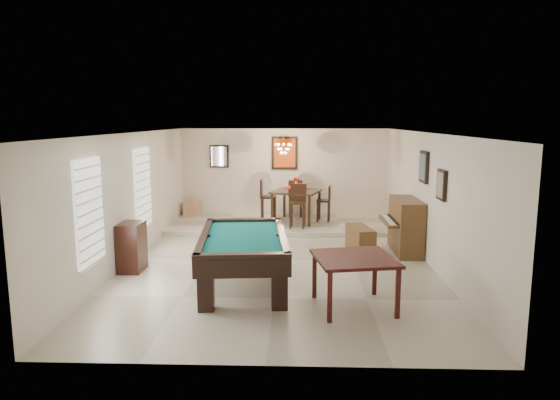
# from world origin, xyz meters

# --- Properties ---
(ground_plane) EXTENTS (6.00, 9.00, 0.02)m
(ground_plane) POSITION_xyz_m (0.00, 0.00, -0.01)
(ground_plane) COLOR beige
(wall_back) EXTENTS (6.00, 0.04, 2.60)m
(wall_back) POSITION_xyz_m (0.00, 4.50, 1.30)
(wall_back) COLOR silver
(wall_back) RESTS_ON ground_plane
(wall_front) EXTENTS (6.00, 0.04, 2.60)m
(wall_front) POSITION_xyz_m (0.00, -4.50, 1.30)
(wall_front) COLOR silver
(wall_front) RESTS_ON ground_plane
(wall_left) EXTENTS (0.04, 9.00, 2.60)m
(wall_left) POSITION_xyz_m (-3.00, 0.00, 1.30)
(wall_left) COLOR silver
(wall_left) RESTS_ON ground_plane
(wall_right) EXTENTS (0.04, 9.00, 2.60)m
(wall_right) POSITION_xyz_m (3.00, 0.00, 1.30)
(wall_right) COLOR silver
(wall_right) RESTS_ON ground_plane
(ceiling) EXTENTS (6.00, 9.00, 0.04)m
(ceiling) POSITION_xyz_m (0.00, 0.00, 2.60)
(ceiling) COLOR white
(ceiling) RESTS_ON wall_back
(dining_step) EXTENTS (6.00, 2.50, 0.12)m
(dining_step) POSITION_xyz_m (0.00, 3.25, 0.06)
(dining_step) COLOR beige
(dining_step) RESTS_ON ground_plane
(window_left_front) EXTENTS (0.06, 1.00, 1.70)m
(window_left_front) POSITION_xyz_m (-2.97, -2.20, 1.40)
(window_left_front) COLOR white
(window_left_front) RESTS_ON wall_left
(window_left_rear) EXTENTS (0.06, 1.00, 1.70)m
(window_left_rear) POSITION_xyz_m (-2.97, 0.60, 1.40)
(window_left_rear) COLOR white
(window_left_rear) RESTS_ON wall_left
(pool_table) EXTENTS (1.69, 2.79, 0.89)m
(pool_table) POSITION_xyz_m (-0.55, -1.69, 0.44)
(pool_table) COLOR black
(pool_table) RESTS_ON ground_plane
(square_table) EXTENTS (1.35, 1.35, 0.80)m
(square_table) POSITION_xyz_m (1.24, -2.61, 0.40)
(square_table) COLOR #340F0D
(square_table) RESTS_ON ground_plane
(upright_piano) EXTENTS (0.79, 1.40, 1.17)m
(upright_piano) POSITION_xyz_m (2.59, 0.68, 0.58)
(upright_piano) COLOR brown
(upright_piano) RESTS_ON ground_plane
(piano_bench) EXTENTS (0.57, 1.04, 0.55)m
(piano_bench) POSITION_xyz_m (1.75, 0.69, 0.27)
(piano_bench) COLOR brown
(piano_bench) RESTS_ON ground_plane
(apothecary_chest) EXTENTS (0.41, 0.62, 0.93)m
(apothecary_chest) POSITION_xyz_m (-2.77, -0.85, 0.47)
(apothecary_chest) COLOR black
(apothecary_chest) RESTS_ON ground_plane
(dining_table) EXTENTS (1.47, 1.47, 0.97)m
(dining_table) POSITION_xyz_m (0.35, 3.33, 0.60)
(dining_table) COLOR black
(dining_table) RESTS_ON dining_step
(flower_vase) EXTENTS (0.15, 0.15, 0.25)m
(flower_vase) POSITION_xyz_m (0.35, 3.33, 1.21)
(flower_vase) COLOR #AC270E
(flower_vase) RESTS_ON dining_table
(dining_chair_south) EXTENTS (0.45, 0.45, 1.11)m
(dining_chair_south) POSITION_xyz_m (0.38, 2.55, 0.67)
(dining_chair_south) COLOR black
(dining_chair_south) RESTS_ON dining_step
(dining_chair_north) EXTENTS (0.40, 0.40, 1.06)m
(dining_chair_north) POSITION_xyz_m (0.32, 4.05, 0.65)
(dining_chair_north) COLOR black
(dining_chair_north) RESTS_ON dining_step
(dining_chair_west) EXTENTS (0.43, 0.43, 1.15)m
(dining_chair_west) POSITION_xyz_m (-0.41, 3.35, 0.69)
(dining_chair_west) COLOR black
(dining_chair_west) RESTS_ON dining_step
(dining_chair_east) EXTENTS (0.41, 0.41, 0.98)m
(dining_chair_east) POSITION_xyz_m (1.08, 3.36, 0.61)
(dining_chair_east) COLOR black
(dining_chair_east) RESTS_ON dining_step
(corner_bench) EXTENTS (0.43, 0.51, 0.42)m
(corner_bench) POSITION_xyz_m (-2.68, 4.12, 0.33)
(corner_bench) COLOR tan
(corner_bench) RESTS_ON dining_step
(chandelier) EXTENTS (0.44, 0.44, 0.60)m
(chandelier) POSITION_xyz_m (0.00, 3.20, 2.20)
(chandelier) COLOR #FFE5B2
(chandelier) RESTS_ON ceiling
(back_painting) EXTENTS (0.75, 0.06, 0.95)m
(back_painting) POSITION_xyz_m (0.00, 4.46, 1.90)
(back_painting) COLOR #D84C14
(back_painting) RESTS_ON wall_back
(back_mirror) EXTENTS (0.55, 0.06, 0.65)m
(back_mirror) POSITION_xyz_m (-1.90, 4.46, 1.80)
(back_mirror) COLOR white
(back_mirror) RESTS_ON wall_back
(right_picture_upper) EXTENTS (0.06, 0.55, 0.65)m
(right_picture_upper) POSITION_xyz_m (2.96, 0.30, 1.90)
(right_picture_upper) COLOR slate
(right_picture_upper) RESTS_ON wall_right
(right_picture_lower) EXTENTS (0.06, 0.45, 0.55)m
(right_picture_lower) POSITION_xyz_m (2.96, -1.00, 1.70)
(right_picture_lower) COLOR gray
(right_picture_lower) RESTS_ON wall_right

